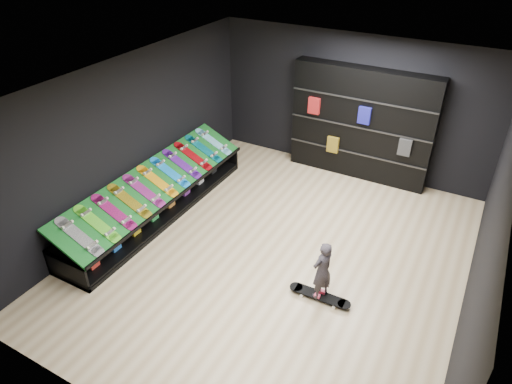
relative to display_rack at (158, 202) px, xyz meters
The scene contains 22 objects.
floor 2.56m from the display_rack, ahead, with size 6.00×7.00×0.01m, color #CFB78C.
ceiling 3.75m from the display_rack, ahead, with size 6.00×7.00×0.01m, color white.
wall_back 4.51m from the display_rack, 53.92° to the left, with size 6.00×0.02×3.00m, color black.
wall_front 4.51m from the display_rack, 53.92° to the right, with size 6.00×0.02×3.00m, color black.
wall_left 1.33m from the display_rack, behind, with size 0.02×7.00×3.00m, color black.
wall_right 5.69m from the display_rack, ahead, with size 0.02×7.00×3.00m, color black.
display_rack is the anchor object (origin of this frame).
turf_ramp 0.46m from the display_rack, ahead, with size 1.00×4.50×0.04m, color #0D5317.
back_shelving 4.48m from the display_rack, 49.27° to the left, with size 2.99×0.35×2.39m, color black.
floor_skateboard 3.68m from the display_rack, ahead, with size 0.98×0.22×0.09m, color black, non-canonical shape.
child 3.67m from the display_rack, ahead, with size 0.22×0.16×0.60m, color black.
display_board_0 1.96m from the display_rack, 88.11° to the right, with size 0.98×0.22×0.09m, color black, non-canonical shape.
display_board_1 1.60m from the display_rack, 87.64° to the right, with size 0.98×0.22×0.09m, color green, non-canonical shape.
display_board_2 1.24m from the display_rack, 86.85° to the right, with size 0.98×0.22×0.09m, color #E5198C, non-canonical shape.
display_board_3 0.91m from the display_rack, 85.29° to the right, with size 0.98×0.22×0.09m, color yellow, non-canonical shape.
display_board_4 0.62m from the display_rack, 80.63° to the right, with size 0.98×0.22×0.09m, color #2626BF, non-canonical shape.
display_board_5 0.49m from the display_rack, ahead, with size 0.98×0.22×0.09m, color orange, non-canonical shape.
display_board_6 0.62m from the display_rack, 80.63° to the left, with size 0.98×0.22×0.09m, color blue, non-canonical shape.
display_board_7 0.91m from the display_rack, 85.29° to the left, with size 0.98×0.22×0.09m, color purple, non-canonical shape.
display_board_8 1.24m from the display_rack, 86.85° to the left, with size 0.98×0.22×0.09m, color red, non-canonical shape.
display_board_9 1.60m from the display_rack, 87.64° to the left, with size 0.98×0.22×0.09m, color #0C8C99, non-canonical shape.
display_board_10 1.96m from the display_rack, 88.11° to the left, with size 0.98×0.22×0.09m, color #0CB2E5, non-canonical shape.
Camera 1 is at (2.63, -5.50, 5.13)m, focal length 32.00 mm.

